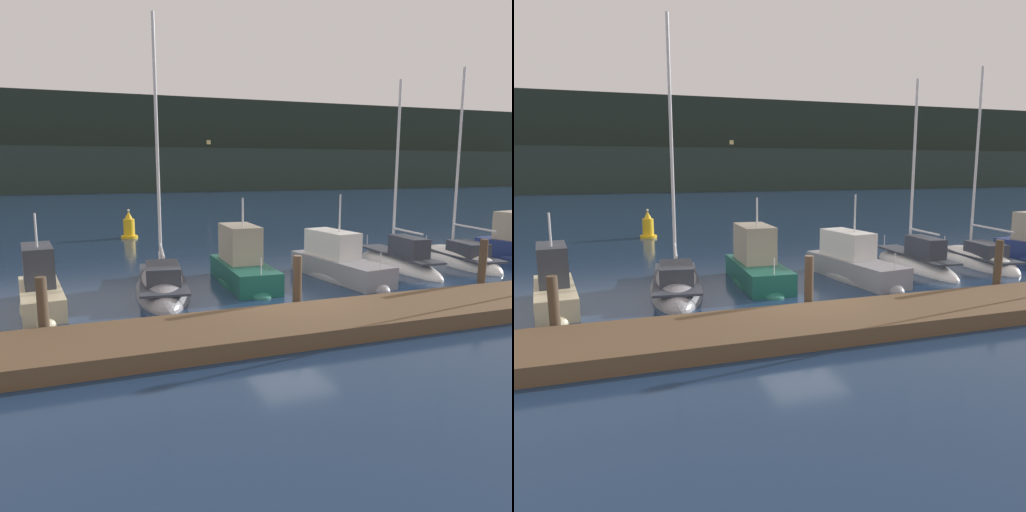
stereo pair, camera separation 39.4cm
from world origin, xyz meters
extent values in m
plane|color=#192D4C|center=(0.00, 0.00, 0.00)|extent=(400.00, 400.00, 0.00)
cube|color=brown|center=(0.00, -2.09, 0.23)|extent=(35.49, 2.80, 0.45)
cylinder|color=#4C3D2D|center=(-7.30, -0.44, 0.86)|extent=(0.28, 0.28, 1.73)
cylinder|color=#4C3D2D|center=(0.00, -0.44, 0.92)|extent=(0.28, 0.28, 1.84)
cylinder|color=#4C3D2D|center=(7.30, -0.44, 1.00)|extent=(0.28, 0.28, 1.99)
ellipsoid|color=beige|center=(-7.55, 2.89, 0.00)|extent=(1.81, 4.66, 1.19)
cube|color=beige|center=(-7.55, 2.89, 0.36)|extent=(1.66, 4.19, 0.71)
cube|color=#333842|center=(-7.60, 3.35, 1.36)|extent=(1.12, 2.08, 1.29)
cube|color=black|center=(-7.70, 4.25, 1.55)|extent=(0.82, 0.34, 0.58)
cylinder|color=silver|center=(-7.56, 2.98, 2.55)|extent=(0.07, 0.07, 1.09)
cylinder|color=silver|center=(-7.35, 1.00, 1.01)|extent=(0.04, 0.04, 0.60)
ellipsoid|color=gray|center=(-3.47, 3.96, 0.00)|extent=(2.72, 6.76, 1.61)
cube|color=#333842|center=(-3.47, 3.96, 0.48)|extent=(2.29, 5.68, 0.08)
cube|color=#333842|center=(-3.57, 3.18, 0.83)|extent=(1.41, 2.23, 0.62)
cylinder|color=silver|center=(-3.41, 4.48, 5.17)|extent=(0.12, 0.12, 9.37)
cylinder|color=silver|center=(-3.58, 3.07, 1.65)|extent=(0.44, 2.83, 0.09)
cylinder|color=silver|center=(-3.10, 6.96, 0.73)|extent=(0.04, 0.04, 0.50)
ellipsoid|color=#195647|center=(-0.29, 3.94, 0.00)|extent=(1.99, 5.25, 0.96)
cube|color=#195647|center=(-0.29, 3.94, 0.41)|extent=(1.83, 4.73, 0.82)
cube|color=#A39984|center=(-0.27, 4.45, 1.54)|extent=(1.30, 2.33, 1.44)
cube|color=black|center=(-0.22, 5.49, 1.76)|extent=(1.08, 0.32, 0.64)
cylinder|color=silver|center=(-0.28, 4.04, 2.81)|extent=(0.07, 0.07, 1.10)
cylinder|color=silver|center=(-0.37, 1.76, 1.12)|extent=(0.04, 0.04, 0.60)
ellipsoid|color=gray|center=(3.74, 3.50, 0.00)|extent=(2.45, 5.86, 1.25)
cube|color=gray|center=(3.74, 3.50, 0.42)|extent=(2.24, 5.27, 0.84)
cube|color=silver|center=(3.66, 4.06, 1.38)|extent=(1.48, 2.63, 1.07)
cube|color=black|center=(3.50, 5.18, 1.54)|extent=(1.02, 0.37, 0.48)
cylinder|color=silver|center=(3.72, 3.61, 2.68)|extent=(0.07, 0.07, 1.53)
cylinder|color=silver|center=(4.08, 1.14, 1.14)|extent=(0.04, 0.04, 0.60)
ellipsoid|color=white|center=(7.40, 4.64, 0.00)|extent=(1.78, 6.37, 1.26)
cube|color=#333842|center=(7.40, 4.64, 0.62)|extent=(1.49, 5.35, 0.08)
cube|color=#333842|center=(7.35, 3.88, 1.09)|extent=(0.96, 2.06, 0.85)
cylinder|color=silver|center=(7.43, 5.14, 4.47)|extent=(0.12, 0.12, 7.69)
cylinder|color=silver|center=(7.36, 4.03, 1.74)|extent=(0.22, 2.23, 0.09)
cylinder|color=silver|center=(7.57, 7.53, 0.87)|extent=(0.04, 0.04, 0.50)
ellipsoid|color=white|center=(10.65, 4.50, 0.00)|extent=(2.47, 6.12, 1.58)
cube|color=#333842|center=(10.65, 4.50, 0.47)|extent=(2.07, 5.14, 0.08)
cube|color=#333842|center=(10.57, 3.79, 0.82)|extent=(1.28, 2.02, 0.62)
cylinder|color=silver|center=(10.71, 4.97, 4.73)|extent=(0.12, 0.12, 8.52)
cylinder|color=silver|center=(10.53, 3.50, 1.82)|extent=(0.44, 2.95, 0.09)
cylinder|color=silver|center=(10.98, 7.21, 0.72)|extent=(0.04, 0.04, 0.50)
cube|color=black|center=(14.58, 5.74, 1.78)|extent=(1.30, 0.49, 0.63)
cylinder|color=gold|center=(-3.15, 18.55, 0.08)|extent=(1.07, 1.07, 0.16)
cylinder|color=gold|center=(-3.15, 18.55, 0.70)|extent=(0.71, 0.71, 1.07)
cone|color=gold|center=(-3.15, 18.55, 1.48)|extent=(0.50, 0.50, 0.50)
sphere|color=#F9EAB7|center=(-3.15, 18.55, 1.78)|extent=(0.16, 0.16, 0.16)
cube|color=#1E2823|center=(0.00, 91.30, 8.87)|extent=(240.00, 16.00, 17.75)
cube|color=#26332C|center=(23.37, 81.30, 3.97)|extent=(144.00, 10.00, 7.95)
cube|color=#F4DB8C|center=(24.32, 83.25, 1.72)|extent=(0.80, 0.10, 0.80)
cube|color=#F4DB8C|center=(19.10, 83.25, 9.26)|extent=(0.80, 0.10, 0.80)
cube|color=#F4DB8C|center=(47.09, 83.25, 7.07)|extent=(0.80, 0.10, 0.80)
cube|color=#F4DB8C|center=(25.77, 83.25, 2.11)|extent=(0.80, 0.10, 0.80)
cube|color=#F4DB8C|center=(-2.77, 83.25, 3.04)|extent=(0.80, 0.10, 0.80)
camera|label=1|loc=(-6.34, -14.16, 4.54)|focal=35.00mm
camera|label=2|loc=(-5.97, -14.29, 4.54)|focal=35.00mm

